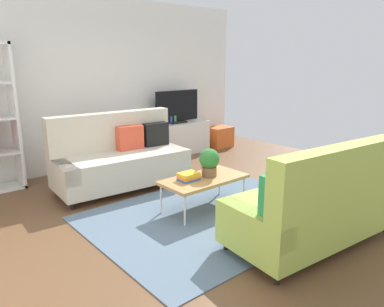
# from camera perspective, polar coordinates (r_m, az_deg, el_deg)

# --- Properties ---
(ground_plane) EXTENTS (7.68, 7.68, 0.00)m
(ground_plane) POSITION_cam_1_polar(r_m,az_deg,el_deg) (4.65, 1.03, -9.09)
(ground_plane) COLOR brown
(wall_far) EXTENTS (6.40, 0.12, 2.90)m
(wall_far) POSITION_cam_1_polar(r_m,az_deg,el_deg) (6.64, -15.34, 10.45)
(wall_far) COLOR white
(wall_far) RESTS_ON ground_plane
(area_rug) EXTENTS (2.90, 2.20, 0.01)m
(area_rug) POSITION_cam_1_polar(r_m,az_deg,el_deg) (4.56, 3.07, -9.50)
(area_rug) COLOR slate
(area_rug) RESTS_ON ground_plane
(couch_beige) EXTENTS (1.96, 0.97, 1.10)m
(couch_beige) POSITION_cam_1_polar(r_m,az_deg,el_deg) (5.48, -11.12, -0.73)
(couch_beige) COLOR beige
(couch_beige) RESTS_ON ground_plane
(couch_green) EXTENTS (1.98, 1.03, 1.10)m
(couch_green) POSITION_cam_1_polar(r_m,az_deg,el_deg) (3.93, 19.12, -7.39)
(couch_green) COLOR #A3BC4C
(couch_green) RESTS_ON ground_plane
(coffee_table) EXTENTS (1.10, 0.56, 0.42)m
(coffee_table) POSITION_cam_1_polar(r_m,az_deg,el_deg) (4.59, 1.88, -4.15)
(coffee_table) COLOR #B7844C
(coffee_table) RESTS_ON ground_plane
(tv_console) EXTENTS (1.40, 0.44, 0.64)m
(tv_console) POSITION_cam_1_polar(r_m,az_deg,el_deg) (7.33, -2.37, 2.34)
(tv_console) COLOR silver
(tv_console) RESTS_ON ground_plane
(tv) EXTENTS (1.00, 0.20, 0.64)m
(tv) POSITION_cam_1_polar(r_m,az_deg,el_deg) (7.20, -2.33, 7.24)
(tv) COLOR black
(tv) RESTS_ON tv_console
(storage_trunk) EXTENTS (0.52, 0.40, 0.44)m
(storage_trunk) POSITION_cam_1_polar(r_m,az_deg,el_deg) (7.98, 4.32, 2.59)
(storage_trunk) COLOR orange
(storage_trunk) RESTS_ON ground_plane
(potted_plant) EXTENTS (0.26, 0.26, 0.36)m
(potted_plant) POSITION_cam_1_polar(r_m,az_deg,el_deg) (4.59, 2.72, -1.24)
(potted_plant) COLOR brown
(potted_plant) RESTS_ON coffee_table
(table_book_0) EXTENTS (0.24, 0.19, 0.03)m
(table_book_0) POSITION_cam_1_polar(r_m,az_deg,el_deg) (4.48, -0.53, -4.05)
(table_book_0) COLOR #3359B2
(table_book_0) RESTS_ON coffee_table
(table_book_1) EXTENTS (0.24, 0.18, 0.03)m
(table_book_1) POSITION_cam_1_polar(r_m,az_deg,el_deg) (4.47, -0.53, -3.69)
(table_book_1) COLOR orange
(table_book_1) RESTS_ON table_book_0
(table_book_2) EXTENTS (0.25, 0.19, 0.04)m
(table_book_2) POSITION_cam_1_polar(r_m,az_deg,el_deg) (4.46, -0.53, -3.26)
(table_book_2) COLOR gold
(table_book_2) RESTS_ON table_book_1
(vase_0) EXTENTS (0.09, 0.09, 0.19)m
(vase_0) POSITION_cam_1_polar(r_m,az_deg,el_deg) (6.96, -6.45, 5.08)
(vase_0) COLOR silver
(vase_0) RESTS_ON tv_console
(vase_1) EXTENTS (0.10, 0.10, 0.17)m
(vase_1) POSITION_cam_1_polar(r_m,az_deg,el_deg) (7.04, -5.45, 5.14)
(vase_1) COLOR #33B29E
(vase_1) RESTS_ON tv_console
(bottle_0) EXTENTS (0.05, 0.05, 0.21)m
(bottle_0) POSITION_cam_1_polar(r_m,az_deg,el_deg) (7.06, -3.95, 5.37)
(bottle_0) COLOR #3359B2
(bottle_0) RESTS_ON tv_console
(bottle_1) EXTENTS (0.04, 0.04, 0.15)m
(bottle_1) POSITION_cam_1_polar(r_m,az_deg,el_deg) (7.12, -3.29, 5.23)
(bottle_1) COLOR #3359B2
(bottle_1) RESTS_ON tv_console
(bottle_2) EXTENTS (0.06, 0.06, 0.16)m
(bottle_2) POSITION_cam_1_polar(r_m,az_deg,el_deg) (7.18, -2.68, 5.33)
(bottle_2) COLOR #3F8C4C
(bottle_2) RESTS_ON tv_console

